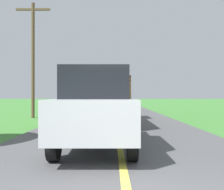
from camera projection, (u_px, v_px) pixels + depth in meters
banana_truck_near at (103, 94)px, 12.25m from camera, size 2.38×5.82×2.80m
banana_truck_far at (111, 94)px, 21.75m from camera, size 2.38×5.82×2.80m
utility_pole_roadside at (34, 56)px, 15.09m from camera, size 2.08×0.20×7.05m
following_car at (98, 108)px, 6.07m from camera, size 1.74×4.10×1.92m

